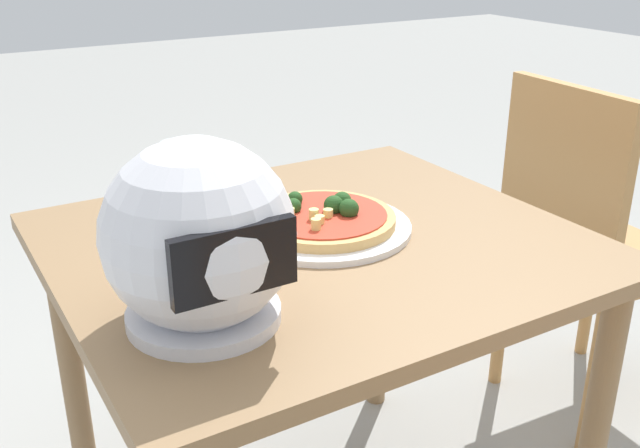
{
  "coord_description": "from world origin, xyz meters",
  "views": [
    {
      "loc": [
        0.61,
        1.03,
        1.24
      ],
      "look_at": [
        -0.01,
        -0.01,
        0.73
      ],
      "focal_mm": 40.97,
      "sensor_mm": 36.0,
      "label": 1
    }
  ],
  "objects_px": {
    "motorcycle_helmet": "(199,238)",
    "drinking_glass": "(180,173)",
    "chair_side": "(582,238)",
    "pizza": "(323,217)",
    "dining_table": "(317,287)"
  },
  "relations": [
    {
      "from": "motorcycle_helmet",
      "to": "chair_side",
      "type": "relative_size",
      "value": 0.3
    },
    {
      "from": "pizza",
      "to": "chair_side",
      "type": "height_order",
      "value": "chair_side"
    },
    {
      "from": "dining_table",
      "to": "drinking_glass",
      "type": "distance_m",
      "value": 0.36
    },
    {
      "from": "drinking_glass",
      "to": "chair_side",
      "type": "height_order",
      "value": "chair_side"
    },
    {
      "from": "dining_table",
      "to": "chair_side",
      "type": "height_order",
      "value": "chair_side"
    },
    {
      "from": "dining_table",
      "to": "chair_side",
      "type": "bearing_deg",
      "value": -175.06
    },
    {
      "from": "dining_table",
      "to": "chair_side",
      "type": "distance_m",
      "value": 0.83
    },
    {
      "from": "motorcycle_helmet",
      "to": "drinking_glass",
      "type": "height_order",
      "value": "motorcycle_helmet"
    },
    {
      "from": "motorcycle_helmet",
      "to": "dining_table",
      "type": "bearing_deg",
      "value": -149.52
    },
    {
      "from": "motorcycle_helmet",
      "to": "drinking_glass",
      "type": "xyz_separation_m",
      "value": [
        -0.14,
        -0.46,
        -0.06
      ]
    },
    {
      "from": "pizza",
      "to": "drinking_glass",
      "type": "xyz_separation_m",
      "value": [
        0.18,
        -0.26,
        0.04
      ]
    },
    {
      "from": "drinking_glass",
      "to": "chair_side",
      "type": "bearing_deg",
      "value": 167.13
    },
    {
      "from": "chair_side",
      "to": "pizza",
      "type": "bearing_deg",
      "value": 3.0
    },
    {
      "from": "drinking_glass",
      "to": "chair_side",
      "type": "xyz_separation_m",
      "value": [
        -0.96,
        0.22,
        -0.27
      ]
    },
    {
      "from": "motorcycle_helmet",
      "to": "drinking_glass",
      "type": "bearing_deg",
      "value": -107.09
    }
  ]
}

